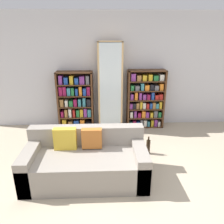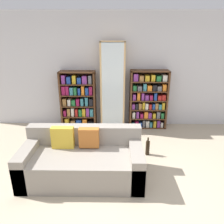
{
  "view_description": "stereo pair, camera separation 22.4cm",
  "coord_description": "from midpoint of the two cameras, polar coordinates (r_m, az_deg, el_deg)",
  "views": [
    {
      "loc": [
        -0.26,
        -2.51,
        2.24
      ],
      "look_at": [
        -0.09,
        1.48,
        0.77
      ],
      "focal_mm": 35.0,
      "sensor_mm": 36.0,
      "label": 1
    },
    {
      "loc": [
        -0.03,
        -2.51,
        2.24
      ],
      "look_at": [
        -0.09,
        1.48,
        0.77
      ],
      "focal_mm": 35.0,
      "sensor_mm": 36.0,
      "label": 2
    }
  ],
  "objects": [
    {
      "name": "couch",
      "position": [
        3.61,
        -8.64,
        -12.73
      ],
      "size": [
        1.89,
        0.9,
        0.81
      ],
      "color": "gray",
      "rests_on": "ground"
    },
    {
      "name": "wall_back",
      "position": [
        5.32,
        -0.81,
        10.6
      ],
      "size": [
        6.31,
        0.06,
        2.7
      ],
      "color": "silver",
      "rests_on": "ground"
    },
    {
      "name": "display_cabinet",
      "position": [
        5.17,
        -1.73,
        6.61
      ],
      "size": [
        0.57,
        0.36,
        2.05
      ],
      "color": "tan",
      "rests_on": "ground"
    },
    {
      "name": "bookshelf_left",
      "position": [
        5.33,
        -10.63,
        2.79
      ],
      "size": [
        0.84,
        0.32,
        1.38
      ],
      "color": "#4C2D19",
      "rests_on": "ground"
    },
    {
      "name": "ground_plane",
      "position": [
        3.37,
        0.72,
        -21.44
      ],
      "size": [
        16.0,
        16.0,
        0.0
      ],
      "primitive_type": "plane",
      "color": "tan"
    },
    {
      "name": "bookshelf_right",
      "position": [
        5.35,
        7.57,
        3.12
      ],
      "size": [
        0.89,
        0.32,
        1.41
      ],
      "color": "#4C2D19",
      "rests_on": "ground"
    },
    {
      "name": "wine_bottle",
      "position": [
        4.31,
        7.94,
        -8.98
      ],
      "size": [
        0.08,
        0.08,
        0.36
      ],
      "color": "black",
      "rests_on": "ground"
    }
  ]
}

